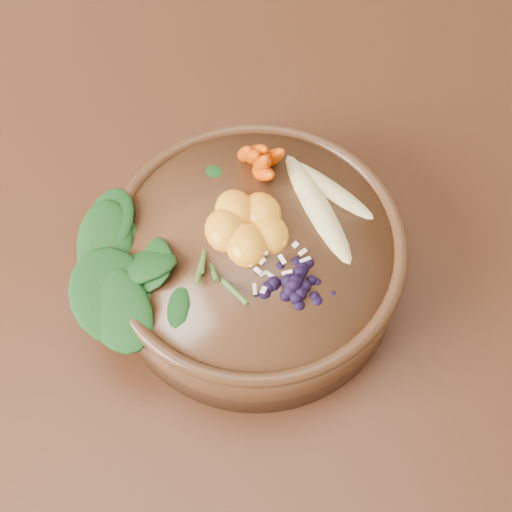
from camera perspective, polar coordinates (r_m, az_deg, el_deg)
ground at (r=1.43m, az=-9.92°, el=-16.68°), size 4.00×4.00×0.00m
dining_table at (r=0.82m, az=-16.87°, el=-6.17°), size 1.60×0.90×0.75m
stoneware_bowl at (r=0.68m, az=0.00°, el=-0.42°), size 0.35×0.35×0.07m
kale_heap at (r=0.64m, az=-6.00°, el=3.87°), size 0.22×0.21×0.04m
carrot_cluster at (r=0.66m, az=-0.08°, el=9.43°), size 0.07×0.07×0.08m
banana_halves at (r=0.66m, az=5.49°, el=5.29°), size 0.10×0.16×0.03m
mandarin_cluster at (r=0.64m, az=-0.72°, el=3.03°), size 0.10×0.11×0.03m
blueberry_pile at (r=0.61m, az=3.23°, el=-1.60°), size 0.15×0.13×0.04m
coconut_flakes at (r=0.63m, az=1.10°, el=0.22°), size 0.10×0.09×0.01m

